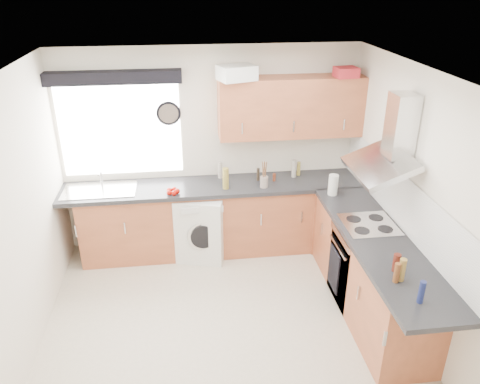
{
  "coord_description": "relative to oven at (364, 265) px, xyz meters",
  "views": [
    {
      "loc": [
        -0.33,
        -3.64,
        3.24
      ],
      "look_at": [
        0.25,
        0.85,
        1.1
      ],
      "focal_mm": 35.0,
      "sensor_mm": 36.0,
      "label": 1
    }
  ],
  "objects": [
    {
      "name": "ground_plane",
      "position": [
        -1.5,
        -0.3,
        -0.42
      ],
      "size": [
        3.6,
        3.6,
        0.0
      ],
      "primitive_type": "plane",
      "color": "beige"
    },
    {
      "name": "ceiling",
      "position": [
        -1.5,
        -0.3,
        2.08
      ],
      "size": [
        3.6,
        3.6,
        0.02
      ],
      "primitive_type": "cube",
      "color": "white",
      "rests_on": "wall_back"
    },
    {
      "name": "wall_back",
      "position": [
        -1.5,
        1.5,
        0.82
      ],
      "size": [
        3.6,
        0.02,
        2.5
      ],
      "primitive_type": "cube",
      "color": "silver",
      "rests_on": "ground_plane"
    },
    {
      "name": "wall_front",
      "position": [
        -1.5,
        -2.1,
        0.82
      ],
      "size": [
        3.6,
        0.02,
        2.5
      ],
      "primitive_type": "cube",
      "color": "silver",
      "rests_on": "ground_plane"
    },
    {
      "name": "wall_left",
      "position": [
        -3.3,
        -0.3,
        0.82
      ],
      "size": [
        0.02,
        3.6,
        2.5
      ],
      "primitive_type": "cube",
      "color": "silver",
      "rests_on": "ground_plane"
    },
    {
      "name": "wall_right",
      "position": [
        0.3,
        -0.3,
        0.82
      ],
      "size": [
        0.02,
        3.6,
        2.5
      ],
      "primitive_type": "cube",
      "color": "silver",
      "rests_on": "ground_plane"
    },
    {
      "name": "window",
      "position": [
        -2.55,
        1.49,
        1.12
      ],
      "size": [
        1.4,
        0.02,
        1.1
      ],
      "primitive_type": "cube",
      "color": "silver",
      "rests_on": "wall_back"
    },
    {
      "name": "window_blind",
      "position": [
        -2.55,
        1.4,
        1.76
      ],
      "size": [
        1.5,
        0.18,
        0.14
      ],
      "primitive_type": "cube",
      "color": "black",
      "rests_on": "wall_back"
    },
    {
      "name": "splashback",
      "position": [
        0.29,
        0.0,
        0.75
      ],
      "size": [
        0.01,
        3.0,
        0.54
      ],
      "primitive_type": "cube",
      "color": "white",
      "rests_on": "wall_right"
    },
    {
      "name": "base_cab_back",
      "position": [
        -1.6,
        1.21,
        0.01
      ],
      "size": [
        3.0,
        0.58,
        0.86
      ],
      "primitive_type": "cube",
      "color": "brown",
      "rests_on": "ground_plane"
    },
    {
      "name": "base_cab_corner",
      "position": [
        0.0,
        1.2,
        0.01
      ],
      "size": [
        0.6,
        0.6,
        0.86
      ],
      "primitive_type": "cube",
      "color": "brown",
      "rests_on": "ground_plane"
    },
    {
      "name": "base_cab_right",
      "position": [
        0.01,
        -0.15,
        0.01
      ],
      "size": [
        0.58,
        2.1,
        0.86
      ],
      "primitive_type": "cube",
      "color": "brown",
      "rests_on": "ground_plane"
    },
    {
      "name": "worktop_back",
      "position": [
        -1.5,
        1.2,
        0.46
      ],
      "size": [
        3.6,
        0.62,
        0.05
      ],
      "primitive_type": "cube",
      "color": "black",
      "rests_on": "base_cab_back"
    },
    {
      "name": "worktop_right",
      "position": [
        0.0,
        -0.3,
        0.46
      ],
      "size": [
        0.62,
        2.42,
        0.05
      ],
      "primitive_type": "cube",
      "color": "black",
      "rests_on": "base_cab_right"
    },
    {
      "name": "sink",
      "position": [
        -2.83,
        1.2,
        0.52
      ],
      "size": [
        0.84,
        0.46,
        0.1
      ],
      "primitive_type": null,
      "color": "silver",
      "rests_on": "worktop_back"
    },
    {
      "name": "oven",
      "position": [
        0.0,
        0.0,
        0.0
      ],
      "size": [
        0.56,
        0.58,
        0.85
      ],
      "primitive_type": "cube",
      "color": "black",
      "rests_on": "ground_plane"
    },
    {
      "name": "hob_plate",
      "position": [
        0.0,
        0.0,
        0.49
      ],
      "size": [
        0.52,
        0.52,
        0.01
      ],
      "primitive_type": "cube",
      "color": "silver",
      "rests_on": "worktop_right"
    },
    {
      "name": "extractor_hood",
      "position": [
        0.1,
        -0.0,
        1.34
      ],
      "size": [
        0.52,
        0.78,
        0.66
      ],
      "primitive_type": null,
      "color": "silver",
      "rests_on": "wall_right"
    },
    {
      "name": "upper_cabinets",
      "position": [
        -0.55,
        1.32,
        1.38
      ],
      "size": [
        1.7,
        0.35,
        0.7
      ],
      "primitive_type": "cube",
      "color": "brown",
      "rests_on": "wall_back"
    },
    {
      "name": "washing_machine",
      "position": [
        -1.65,
        1.1,
        -0.01
      ],
      "size": [
        0.69,
        0.67,
        0.83
      ],
      "primitive_type": "cube",
      "rotation": [
        0.0,
        0.0,
        -0.26
      ],
      "color": "silver",
      "rests_on": "ground_plane"
    },
    {
      "name": "wall_clock",
      "position": [
        -1.98,
        1.48,
        1.3
      ],
      "size": [
        0.29,
        0.04,
        0.29
      ],
      "primitive_type": "cylinder",
      "rotation": [
        1.57,
        0.0,
        0.0
      ],
      "color": "black",
      "rests_on": "wall_back"
    },
    {
      "name": "casserole",
      "position": [
        -1.2,
        1.22,
        1.81
      ],
      "size": [
        0.46,
        0.39,
        0.16
      ],
      "primitive_type": "cube",
      "rotation": [
        0.0,
        0.0,
        0.33
      ],
      "color": "silver",
      "rests_on": "upper_cabinets"
    },
    {
      "name": "storage_box",
      "position": [
        0.05,
        1.22,
        1.78
      ],
      "size": [
        0.27,
        0.23,
        0.11
      ],
      "primitive_type": "cube",
      "rotation": [
        0.0,
        0.0,
        0.1
      ],
      "color": "red",
      "rests_on": "upper_cabinets"
    },
    {
      "name": "utensil_pot",
      "position": [
        -0.9,
        1.05,
        0.55
      ],
      "size": [
        0.1,
        0.1,
        0.13
      ],
      "primitive_type": "cylinder",
      "rotation": [
        0.0,
        0.0,
        0.08
      ],
      "color": "gray",
      "rests_on": "worktop_back"
    },
    {
      "name": "kitchen_roll",
      "position": [
        -0.15,
        0.75,
        0.61
      ],
      "size": [
        0.14,
        0.14,
        0.24
      ],
      "primitive_type": "cylinder",
      "rotation": [
        0.0,
        0.0,
        0.27
      ],
      "color": "silver",
      "rests_on": "worktop_right"
    },
    {
      "name": "tomato_cluster",
      "position": [
        -1.98,
        1.0,
        0.52
      ],
      "size": [
        0.16,
        0.16,
        0.06
      ],
      "primitive_type": null,
      "rotation": [
        0.0,
        0.0,
        0.14
      ],
      "color": "#B00D05",
      "rests_on": "worktop_back"
    },
    {
      "name": "jar_0",
      "position": [
        -1.39,
        1.4,
        0.59
      ],
      "size": [
        0.06,
        0.06,
        0.2
      ],
      "primitive_type": "cylinder",
      "color": "#B0A596",
      "rests_on": "worktop_back"
    },
    {
      "name": "jar_1",
      "position": [
        -0.48,
        1.3,
        0.6
      ],
      "size": [
        0.06,
        0.06,
        0.22
      ],
      "primitive_type": "cylinder",
      "color": "#9D9385",
      "rests_on": "worktop_back"
    },
    {
      "name": "jar_2",
      "position": [
        -0.4,
        1.35,
        0.57
      ],
      "size": [
        0.04,
        0.04,
        0.17
      ],
      "primitive_type": "cylinder",
      "color": "#A48E38",
      "rests_on": "worktop_back"
    },
    {
      "name": "jar_3",
      "position": [
        -0.94,
        1.26,
        0.56
      ],
      "size": [
        0.04,
        0.04,
        0.16
      ],
      "primitive_type": "cylinder",
      "color": "black",
      "rests_on": "worktop_back"
    },
    {
      "name": "jar_4",
      "position": [
        -0.74,
        1.21,
        0.53
      ],
      "size": [
        0.04,
        0.04,
        0.1
      ],
      "primitive_type": "cylinder",
      "color": "#5F2514",
      "rests_on": "worktop_back"
    },
    {
      "name": "jar_5",
      "position": [
        -1.35,
        1.07,
        0.61
      ],
      "size": [
        0.07,
        0.07,
        0.26
      ],
      "primitive_type": "cylinder",
      "color": "olive",
      "rests_on": "worktop_back"
    },
    {
      "name": "bottle_0",
      "position": [
        -0.07,
        -1.22,
        0.58
      ],
      "size": [
        0.05,
        0.05,
        0.19
      ],
      "primitive_type": "cylinder",
      "color": "navy",
      "rests_on": "worktop_right"
    },
    {
      "name": "bottle_1",
      "position": [
        -0.08,
        -0.79,
        0.57
      ],
      "size": [
        0.06,
        0.06,
        0.16
      ],
      "primitive_type": "cylinder",
      "color": "#4E1910",
      "rests_on": "worktop_right"
    },
    {
      "name": "bottle_2",
      "position": [
        -0.09,
        -0.92,
        0.59
      ],
      "size": [
        0.06,
        0.06,
        0.2
      ],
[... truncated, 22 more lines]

